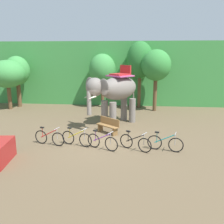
# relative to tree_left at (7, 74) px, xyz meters

# --- Properties ---
(ground_plane) EXTENTS (80.00, 80.00, 0.00)m
(ground_plane) POSITION_rel_tree_left_xyz_m (8.70, -6.77, -2.88)
(ground_plane) COLOR brown
(foliage_hedge) EXTENTS (36.00, 6.00, 5.55)m
(foliage_hedge) POSITION_rel_tree_left_xyz_m (8.70, 5.32, -0.11)
(foliage_hedge) COLOR #3D8E42
(foliage_hedge) RESTS_ON ground
(tree_left) EXTENTS (2.83, 2.83, 4.02)m
(tree_left) POSITION_rel_tree_left_xyz_m (0.00, 0.00, 0.00)
(tree_left) COLOR brown
(tree_left) RESTS_ON ground
(tree_center) EXTENTS (2.12, 2.12, 4.32)m
(tree_center) POSITION_rel_tree_left_xyz_m (0.33, 1.04, 0.18)
(tree_center) COLOR brown
(tree_center) RESTS_ON ground
(tree_far_right) EXTENTS (2.23, 2.23, 4.51)m
(tree_far_right) POSITION_rel_tree_left_xyz_m (7.56, 1.54, 0.29)
(tree_far_right) COLOR brown
(tree_far_right) RESTS_ON ground
(tree_center_left) EXTENTS (2.18, 2.18, 5.51)m
(tree_center_left) POSITION_rel_tree_left_xyz_m (10.67, 1.64, 1.08)
(tree_center_left) COLOR brown
(tree_center_left) RESTS_ON ground
(tree_center_right) EXTENTS (2.30, 2.30, 4.84)m
(tree_center_right) POSITION_rel_tree_left_xyz_m (11.92, 0.53, 0.71)
(tree_center_right) COLOR brown
(tree_center_right) RESTS_ON ground
(elephant) EXTENTS (3.52, 3.81, 3.78)m
(elephant) POSITION_rel_tree_left_xyz_m (9.09, -3.76, -0.68)
(elephant) COLOR slate
(elephant) RESTS_ON ground
(bike_red) EXTENTS (1.67, 0.60, 0.92)m
(bike_red) POSITION_rel_tree_left_xyz_m (6.12, -7.81, -2.49)
(bike_red) COLOR black
(bike_red) RESTS_ON ground
(bike_yellow) EXTENTS (1.64, 0.68, 0.92)m
(bike_yellow) POSITION_rel_tree_left_xyz_m (7.51, -7.78, -2.49)
(bike_yellow) COLOR black
(bike_yellow) RESTS_ON ground
(bike_purple) EXTENTS (1.58, 0.81, 0.92)m
(bike_purple) POSITION_rel_tree_left_xyz_m (8.86, -8.15, -2.49)
(bike_purple) COLOR black
(bike_purple) RESTS_ON ground
(bike_black) EXTENTS (1.52, 0.89, 0.92)m
(bike_black) POSITION_rel_tree_left_xyz_m (10.44, -8.11, -2.49)
(bike_black) COLOR black
(bike_black) RESTS_ON ground
(bike_teal) EXTENTS (1.66, 0.62, 0.92)m
(bike_teal) POSITION_rel_tree_left_xyz_m (11.84, -8.03, -2.49)
(bike_teal) COLOR black
(bike_teal) RESTS_ON ground
(wooden_bench) EXTENTS (1.43, 1.26, 0.89)m
(wooden_bench) POSITION_rel_tree_left_xyz_m (8.86, -5.60, -2.40)
(wooden_bench) COLOR brown
(wooden_bench) RESTS_ON ground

